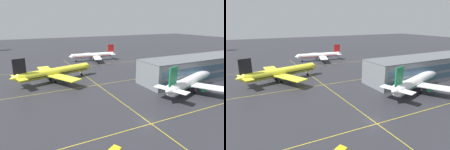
# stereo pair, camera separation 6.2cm
# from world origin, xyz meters

# --- Properties ---
(ground_plane) EXTENTS (600.00, 600.00, 0.00)m
(ground_plane) POSITION_xyz_m (0.00, 0.00, 0.00)
(ground_plane) COLOR #28282D
(airliner_front_gate) EXTENTS (39.85, 34.12, 12.76)m
(airliner_front_gate) POSITION_xyz_m (30.52, 12.38, 4.36)
(airliner_front_gate) COLOR white
(airliner_front_gate) RESTS_ON ground
(airliner_second_row) EXTENTS (40.57, 34.58, 12.80)m
(airliner_second_row) POSITION_xyz_m (-15.60, 51.16, 4.37)
(airliner_second_row) COLOR yellow
(airliner_second_row) RESTS_ON ground
(airliner_third_row) EXTENTS (35.40, 30.42, 11.00)m
(airliner_third_row) POSITION_xyz_m (19.09, 90.11, 3.76)
(airliner_third_row) COLOR white
(airliner_third_row) RESTS_ON ground
(taxiway_markings) EXTENTS (151.36, 127.80, 0.01)m
(taxiway_markings) POSITION_xyz_m (0.00, 36.73, 0.00)
(taxiway_markings) COLOR yellow
(taxiway_markings) RESTS_ON ground
(terminal_building) EXTENTS (70.98, 16.09, 11.08)m
(terminal_building) POSITION_xyz_m (52.61, 23.92, 5.54)
(terminal_building) COLOR slate
(terminal_building) RESTS_ON ground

